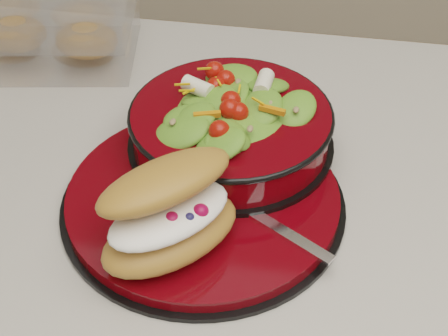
% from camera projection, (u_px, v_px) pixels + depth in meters
% --- Properties ---
extents(dinner_plate, '(0.32, 0.32, 0.02)m').
position_uv_depth(dinner_plate, '(204.00, 198.00, 0.69)').
color(dinner_plate, black).
rests_on(dinner_plate, island_counter).
extents(salad_bowl, '(0.24, 0.24, 0.10)m').
position_uv_depth(salad_bowl, '(231.00, 120.00, 0.72)').
color(salad_bowl, black).
rests_on(salad_bowl, dinner_plate).
extents(croissant, '(0.16, 0.18, 0.09)m').
position_uv_depth(croissant, '(171.00, 213.00, 0.60)').
color(croissant, '#A46832').
rests_on(croissant, dinner_plate).
extents(fork, '(0.16, 0.11, 0.00)m').
position_uv_depth(fork, '(257.00, 215.00, 0.65)').
color(fork, silver).
rests_on(fork, dinner_plate).
extents(pastry_box, '(0.27, 0.22, 0.09)m').
position_uv_depth(pastry_box, '(49.00, 27.00, 0.91)').
color(pastry_box, white).
rests_on(pastry_box, island_counter).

